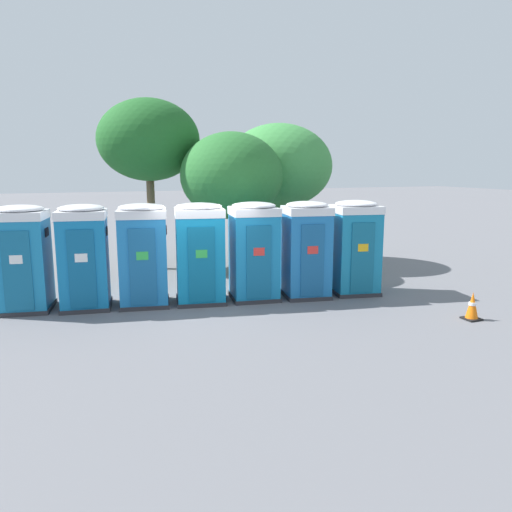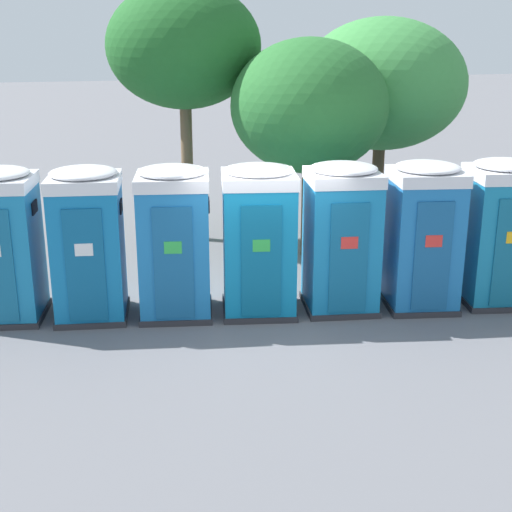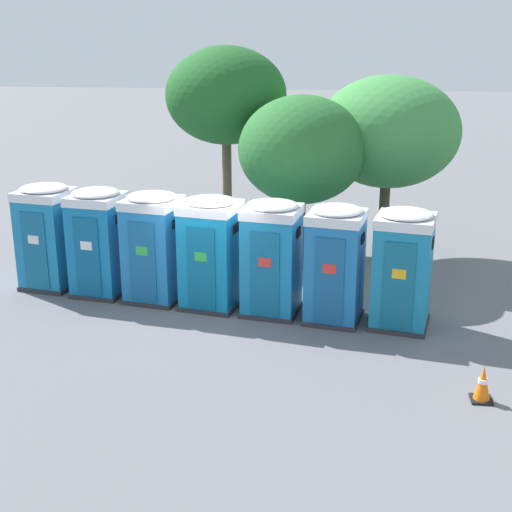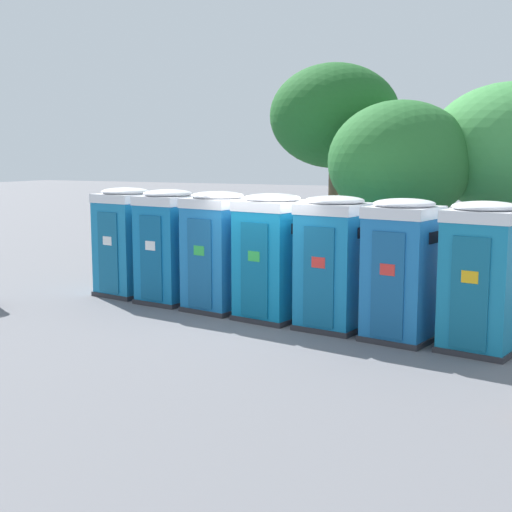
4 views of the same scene
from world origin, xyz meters
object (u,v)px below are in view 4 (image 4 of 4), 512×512
at_px(portapotty_2, 217,251).
at_px(portapotty_3, 272,256).
at_px(street_tree_1, 511,149).
at_px(street_tree_2, 400,162).
at_px(portapotty_0, 126,241).
at_px(portapotty_4, 334,262).
at_px(portapotty_1, 168,246).
at_px(portapotty_5, 402,269).
at_px(portapotty_6, 482,276).
at_px(street_tree_0, 335,117).

distance_m(portapotty_2, portapotty_3, 1.40).
bearing_deg(street_tree_1, street_tree_2, -148.68).
bearing_deg(portapotty_0, portapotty_4, -10.29).
bearing_deg(portapotty_4, portapotty_0, 169.71).
distance_m(portapotty_1, street_tree_2, 5.47).
distance_m(portapotty_0, portapotty_2, 2.81).
xyz_separation_m(portapotty_2, portapotty_4, (2.77, -0.45, -0.00)).
height_order(portapotty_5, street_tree_2, street_tree_2).
height_order(portapotty_0, portapotty_2, same).
height_order(portapotty_3, portapotty_5, same).
distance_m(portapotty_6, street_tree_1, 5.26).
bearing_deg(street_tree_0, street_tree_2, -40.24).
bearing_deg(portapotty_6, portapotty_5, 174.06).
relative_size(portapotty_4, portapotty_6, 1.00).
bearing_deg(portapotty_4, portapotty_2, 170.69).
xyz_separation_m(portapotty_1, portapotty_3, (2.76, -0.49, -0.00)).
height_order(portapotty_1, portapotty_2, same).
bearing_deg(portapotty_6, street_tree_0, 130.50).
relative_size(portapotty_5, portapotty_6, 1.00).
distance_m(portapotty_5, portapotty_6, 1.40).
height_order(portapotty_5, street_tree_0, street_tree_0).
distance_m(portapotty_0, street_tree_0, 6.19).
bearing_deg(portapotty_0, portapotty_3, -10.93).
bearing_deg(portapotty_6, street_tree_1, 92.01).
bearing_deg(portapotty_6, portapotty_0, 170.36).
distance_m(street_tree_1, street_tree_2, 2.57).
relative_size(portapotty_1, portapotty_5, 1.00).
distance_m(portapotty_3, portapotty_4, 1.40).
distance_m(street_tree_0, street_tree_1, 4.51).
bearing_deg(street_tree_2, portapotty_5, -74.04).
height_order(portapotty_3, street_tree_0, street_tree_0).
xyz_separation_m(portapotty_4, portapotty_6, (2.78, -0.41, 0.00)).
relative_size(portapotty_0, portapotty_4, 1.00).
height_order(portapotty_6, street_tree_2, street_tree_2).
xyz_separation_m(portapotty_1, portapotty_6, (6.92, -1.10, -0.00)).
xyz_separation_m(portapotty_0, street_tree_1, (8.13, 3.39, 2.15)).
xyz_separation_m(portapotty_2, portapotty_5, (4.15, -0.71, 0.00)).
relative_size(portapotty_4, portapotty_5, 1.00).
bearing_deg(street_tree_2, portapotty_1, -152.66).
bearing_deg(portapotty_0, portapotty_2, -11.28).
distance_m(portapotty_4, portapotty_6, 2.80).
xyz_separation_m(portapotty_1, street_tree_1, (6.76, 3.69, 2.15)).
distance_m(portapotty_6, street_tree_0, 7.64).
height_order(portapotty_0, street_tree_0, street_tree_0).
bearing_deg(portapotty_3, portapotty_2, 169.76).
distance_m(portapotty_0, street_tree_2, 6.56).
xyz_separation_m(portapotty_4, portapotty_5, (1.38, -0.26, 0.00)).
height_order(portapotty_1, street_tree_0, street_tree_0).
xyz_separation_m(portapotty_0, portapotty_3, (4.13, -0.80, -0.00)).
relative_size(portapotty_4, street_tree_1, 0.52).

